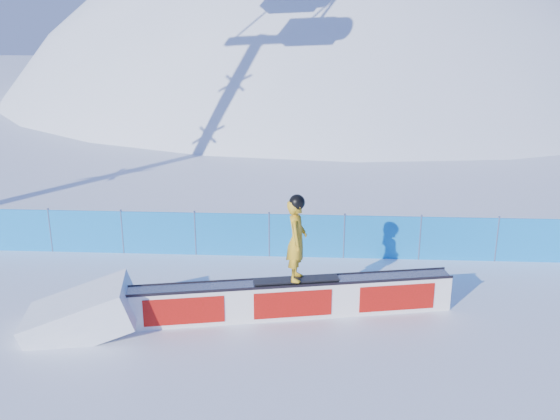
{
  "coord_description": "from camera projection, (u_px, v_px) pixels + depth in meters",
  "views": [
    {
      "loc": [
        -1.81,
        -11.14,
        6.36
      ],
      "look_at": [
        -2.65,
        3.5,
        1.64
      ],
      "focal_mm": 40.0,
      "sensor_mm": 36.0,
      "label": 1
    }
  ],
  "objects": [
    {
      "name": "safety_fence",
      "position": [
        382.0,
        237.0,
        16.53
      ],
      "size": [
        22.05,
        0.05,
        1.3
      ],
      "color": "#0F81DA",
      "rests_on": "ground"
    },
    {
      "name": "snow_ramp",
      "position": [
        83.0,
        330.0,
        12.99
      ],
      "size": [
        2.53,
        1.85,
        1.43
      ],
      "primitive_type": null,
      "rotation": [
        0.0,
        -0.31,
        0.2
      ],
      "color": "white",
      "rests_on": "ground"
    },
    {
      "name": "snow_hill",
      "position": [
        332.0,
        285.0,
        57.87
      ],
      "size": [
        64.0,
        64.0,
        64.0
      ],
      "color": "white",
      "rests_on": "ground"
    },
    {
      "name": "snowboarder",
      "position": [
        297.0,
        239.0,
        13.04
      ],
      "size": [
        1.86,
        0.68,
        1.91
      ],
      "rotation": [
        0.0,
        0.0,
        1.49
      ],
      "color": "black",
      "rests_on": "rail_box"
    },
    {
      "name": "rail_box",
      "position": [
        291.0,
        299.0,
        13.44
      ],
      "size": [
        7.01,
        1.86,
        0.85
      ],
      "rotation": [
        0.0,
        0.0,
        0.2
      ],
      "color": "white",
      "rests_on": "ground"
    },
    {
      "name": "ground",
      "position": [
        402.0,
        344.0,
        12.44
      ],
      "size": [
        160.0,
        160.0,
        0.0
      ],
      "primitive_type": "plane",
      "color": "white",
      "rests_on": "ground"
    }
  ]
}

